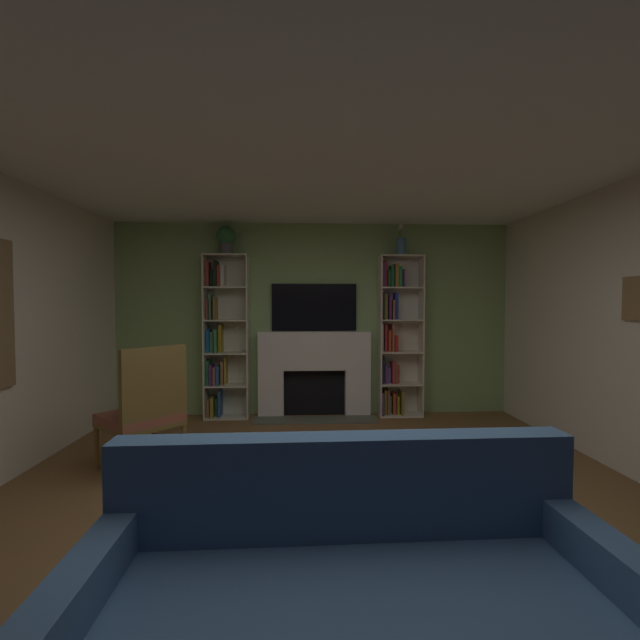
# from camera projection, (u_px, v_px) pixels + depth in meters

# --- Properties ---
(ground_plane) EXTENTS (7.31, 7.31, 0.00)m
(ground_plane) POSITION_uv_depth(u_px,v_px,m) (328.00, 530.00, 2.85)
(ground_plane) COLOR brown
(wall_back_accent) EXTENTS (5.46, 0.06, 2.61)m
(wall_back_accent) POSITION_uv_depth(u_px,v_px,m) (314.00, 319.00, 5.88)
(wall_back_accent) COLOR #93B571
(wall_back_accent) RESTS_ON ground_plane
(ceiling) EXTENTS (5.46, 6.21, 0.06)m
(ceiling) POSITION_uv_depth(u_px,v_px,m) (328.00, 130.00, 2.76)
(ceiling) COLOR white
(ceiling) RESTS_ON wall_back_accent
(fireplace) EXTENTS (1.60, 0.54, 1.14)m
(fireplace) POSITION_uv_depth(u_px,v_px,m) (314.00, 371.00, 5.75)
(fireplace) COLOR white
(fireplace) RESTS_ON ground_plane
(tv) EXTENTS (1.15, 0.06, 0.64)m
(tv) POSITION_uv_depth(u_px,v_px,m) (314.00, 307.00, 5.81)
(tv) COLOR black
(tv) RESTS_ON fireplace
(bookshelf_left) EXTENTS (0.58, 0.30, 2.16)m
(bookshelf_left) POSITION_uv_depth(u_px,v_px,m) (222.00, 338.00, 5.69)
(bookshelf_left) COLOR beige
(bookshelf_left) RESTS_ON ground_plane
(bookshelf_right) EXTENTS (0.58, 0.29, 2.16)m
(bookshelf_right) POSITION_uv_depth(u_px,v_px,m) (395.00, 336.00, 5.80)
(bookshelf_right) COLOR beige
(bookshelf_right) RESTS_ON ground_plane
(potted_plant) EXTENTS (0.25, 0.25, 0.38)m
(potted_plant) POSITION_uv_depth(u_px,v_px,m) (226.00, 239.00, 5.60)
(potted_plant) COLOR #535453
(potted_plant) RESTS_ON bookshelf_left
(vase_with_flowers) EXTENTS (0.12, 0.12, 0.42)m
(vase_with_flowers) POSITION_uv_depth(u_px,v_px,m) (401.00, 245.00, 5.71)
(vase_with_flowers) COLOR teal
(vase_with_flowers) RESTS_ON bookshelf_right
(couch) EXTENTS (2.07, 0.91, 0.91)m
(couch) POSITION_uv_depth(u_px,v_px,m) (354.00, 617.00, 1.65)
(couch) COLOR #43668E
(couch) RESTS_ON ground_plane
(armchair) EXTENTS (0.84, 0.84, 1.13)m
(armchair) POSITION_uv_depth(u_px,v_px,m) (145.00, 409.00, 3.88)
(armchair) COLOR brown
(armchair) RESTS_ON ground_plane
(coffee_table) EXTENTS (0.72, 0.45, 0.41)m
(coffee_table) POSITION_uv_depth(u_px,v_px,m) (336.00, 504.00, 2.48)
(coffee_table) COLOR olive
(coffee_table) RESTS_ON ground_plane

